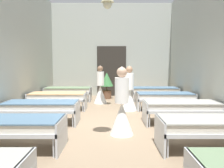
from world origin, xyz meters
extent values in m
cube|color=#8C755B|center=(0.00, 0.00, -0.05)|extent=(6.31, 11.07, 0.10)
cube|color=#B2B7AD|center=(0.00, 5.34, 2.22)|extent=(6.11, 0.20, 4.44)
cube|color=#2D2823|center=(0.00, 5.22, 1.20)|extent=(1.40, 0.06, 2.40)
sphere|color=beige|center=(-0.13, 1.83, 3.48)|extent=(0.28, 0.28, 0.28)
cylinder|color=#B7BCC1|center=(-0.93, -2.17, 0.17)|extent=(0.03, 0.03, 0.34)
cylinder|color=#B7BCC1|center=(-0.93, -1.45, 0.17)|extent=(0.03, 0.03, 0.34)
cube|color=#B7BCC1|center=(-1.80, -1.81, 0.38)|extent=(1.90, 0.84, 0.07)
cube|color=#B7BCC1|center=(-0.87, -1.81, 0.29)|extent=(0.04, 0.84, 0.57)
cube|color=silver|center=(-1.80, -1.81, 0.48)|extent=(1.82, 0.78, 0.14)
cube|color=slate|center=(-1.80, -1.81, 0.56)|extent=(1.86, 0.82, 0.02)
cylinder|color=#B7BCC1|center=(0.93, -2.17, 0.17)|extent=(0.03, 0.03, 0.34)
cylinder|color=#B7BCC1|center=(0.93, -1.45, 0.17)|extent=(0.03, 0.03, 0.34)
cube|color=#B7BCC1|center=(1.80, -1.81, 0.38)|extent=(1.90, 0.84, 0.07)
cube|color=#B7BCC1|center=(0.87, -1.81, 0.29)|extent=(0.04, 0.84, 0.57)
cube|color=silver|center=(1.80, -1.81, 0.48)|extent=(1.82, 0.78, 0.14)
cube|color=#9E9E93|center=(1.80, -1.81, 0.56)|extent=(1.86, 0.82, 0.02)
cylinder|color=#B7BCC1|center=(-2.67, -0.36, 0.17)|extent=(0.03, 0.03, 0.34)
cylinder|color=#B7BCC1|center=(-2.67, 0.36, 0.17)|extent=(0.03, 0.03, 0.34)
cylinder|color=#B7BCC1|center=(-0.93, -0.36, 0.17)|extent=(0.03, 0.03, 0.34)
cylinder|color=#B7BCC1|center=(-0.93, 0.36, 0.17)|extent=(0.03, 0.03, 0.34)
cube|color=#B7BCC1|center=(-1.80, 0.00, 0.38)|extent=(1.90, 0.84, 0.07)
cube|color=#B7BCC1|center=(-2.73, 0.00, 0.29)|extent=(0.04, 0.84, 0.57)
cube|color=#B7BCC1|center=(-0.87, 0.00, 0.29)|extent=(0.04, 0.84, 0.57)
cube|color=white|center=(-1.80, 0.00, 0.48)|extent=(1.82, 0.78, 0.14)
cube|color=slate|center=(-1.80, 0.00, 0.56)|extent=(1.86, 0.82, 0.02)
cylinder|color=#B7BCC1|center=(0.93, -0.36, 0.17)|extent=(0.03, 0.03, 0.34)
cylinder|color=#B7BCC1|center=(0.93, 0.36, 0.17)|extent=(0.03, 0.03, 0.34)
cylinder|color=#B7BCC1|center=(2.67, -0.36, 0.17)|extent=(0.03, 0.03, 0.34)
cylinder|color=#B7BCC1|center=(2.67, 0.36, 0.17)|extent=(0.03, 0.03, 0.34)
cube|color=#B7BCC1|center=(1.80, 0.00, 0.38)|extent=(1.90, 0.84, 0.07)
cube|color=#B7BCC1|center=(0.87, 0.00, 0.29)|extent=(0.04, 0.84, 0.57)
cube|color=#B7BCC1|center=(2.73, 0.00, 0.29)|extent=(0.04, 0.84, 0.57)
cube|color=white|center=(1.80, 0.00, 0.48)|extent=(1.82, 0.78, 0.14)
cube|color=#9E9E93|center=(1.80, 0.00, 0.56)|extent=(1.86, 0.82, 0.02)
cylinder|color=#B7BCC1|center=(-2.67, 1.45, 0.17)|extent=(0.03, 0.03, 0.34)
cylinder|color=#B7BCC1|center=(-2.67, 2.17, 0.17)|extent=(0.03, 0.03, 0.34)
cylinder|color=#B7BCC1|center=(-0.93, 1.45, 0.17)|extent=(0.03, 0.03, 0.34)
cylinder|color=#B7BCC1|center=(-0.93, 2.17, 0.17)|extent=(0.03, 0.03, 0.34)
cube|color=#B7BCC1|center=(-1.80, 1.81, 0.38)|extent=(1.90, 0.84, 0.07)
cube|color=#B7BCC1|center=(-2.73, 1.81, 0.29)|extent=(0.04, 0.84, 0.57)
cube|color=#B7BCC1|center=(-0.87, 1.81, 0.29)|extent=(0.04, 0.84, 0.57)
cube|color=white|center=(-1.80, 1.81, 0.48)|extent=(1.82, 0.78, 0.14)
cube|color=tan|center=(-1.80, 1.81, 0.56)|extent=(1.86, 0.82, 0.02)
cylinder|color=#B7BCC1|center=(0.93, 1.45, 0.17)|extent=(0.03, 0.03, 0.34)
cylinder|color=#B7BCC1|center=(0.93, 2.17, 0.17)|extent=(0.03, 0.03, 0.34)
cylinder|color=#B7BCC1|center=(2.67, 1.45, 0.17)|extent=(0.03, 0.03, 0.34)
cylinder|color=#B7BCC1|center=(2.67, 2.17, 0.17)|extent=(0.03, 0.03, 0.34)
cube|color=#B7BCC1|center=(1.80, 1.81, 0.38)|extent=(1.90, 0.84, 0.07)
cube|color=#B7BCC1|center=(0.87, 1.81, 0.29)|extent=(0.04, 0.84, 0.57)
cube|color=#B7BCC1|center=(2.73, 1.81, 0.29)|extent=(0.04, 0.84, 0.57)
cube|color=white|center=(1.80, 1.81, 0.48)|extent=(1.82, 0.78, 0.14)
cube|color=slate|center=(1.80, 1.81, 0.56)|extent=(1.86, 0.82, 0.02)
cylinder|color=#B7BCC1|center=(-2.67, 3.27, 0.17)|extent=(0.03, 0.03, 0.34)
cylinder|color=#B7BCC1|center=(-2.67, 3.99, 0.17)|extent=(0.03, 0.03, 0.34)
cylinder|color=#B7BCC1|center=(-0.93, 3.27, 0.17)|extent=(0.03, 0.03, 0.34)
cylinder|color=#B7BCC1|center=(-0.93, 3.99, 0.17)|extent=(0.03, 0.03, 0.34)
cube|color=#B7BCC1|center=(-1.80, 3.63, 0.38)|extent=(1.90, 0.84, 0.07)
cube|color=#B7BCC1|center=(-2.73, 3.63, 0.29)|extent=(0.04, 0.84, 0.57)
cube|color=#B7BCC1|center=(-0.87, 3.63, 0.29)|extent=(0.04, 0.84, 0.57)
cube|color=silver|center=(-1.80, 3.63, 0.48)|extent=(1.82, 0.78, 0.14)
cube|color=slate|center=(-1.80, 3.63, 0.56)|extent=(1.86, 0.82, 0.02)
cylinder|color=#B7BCC1|center=(0.93, 3.27, 0.17)|extent=(0.03, 0.03, 0.34)
cylinder|color=#B7BCC1|center=(0.93, 3.99, 0.17)|extent=(0.03, 0.03, 0.34)
cylinder|color=#B7BCC1|center=(2.67, 3.27, 0.17)|extent=(0.03, 0.03, 0.34)
cylinder|color=#B7BCC1|center=(2.67, 3.99, 0.17)|extent=(0.03, 0.03, 0.34)
cube|color=#B7BCC1|center=(1.80, 3.63, 0.38)|extent=(1.90, 0.84, 0.07)
cube|color=#B7BCC1|center=(0.87, 3.63, 0.29)|extent=(0.04, 0.84, 0.57)
cube|color=#B7BCC1|center=(2.73, 3.63, 0.29)|extent=(0.04, 0.84, 0.57)
cube|color=silver|center=(1.80, 3.63, 0.48)|extent=(1.82, 0.78, 0.14)
cube|color=slate|center=(1.80, 3.63, 0.56)|extent=(1.86, 0.82, 0.02)
cone|color=white|center=(0.23, -0.93, 0.35)|extent=(0.52, 0.52, 0.70)
cylinder|color=white|center=(0.23, -0.93, 0.97)|extent=(0.30, 0.30, 0.55)
sphere|color=tan|center=(0.23, -0.93, 1.36)|extent=(0.22, 0.22, 0.22)
cone|color=white|center=(0.23, -0.93, 1.44)|extent=(0.18, 0.18, 0.10)
cone|color=white|center=(0.59, 1.69, 0.35)|extent=(0.52, 0.52, 0.70)
cylinder|color=white|center=(0.59, 1.69, 0.97)|extent=(0.30, 0.30, 0.55)
sphere|color=#A87A5B|center=(0.59, 1.69, 1.36)|extent=(0.22, 0.22, 0.22)
cone|color=white|center=(0.59, 1.69, 1.44)|extent=(0.18, 0.18, 0.10)
cone|color=white|center=(-0.44, 3.07, 0.35)|extent=(0.52, 0.52, 0.70)
cylinder|color=white|center=(-0.44, 3.07, 0.97)|extent=(0.30, 0.30, 0.55)
sphere|color=#846047|center=(-0.44, 3.07, 1.36)|extent=(0.22, 0.22, 0.22)
cone|color=white|center=(-0.44, 3.07, 1.44)|extent=(0.18, 0.18, 0.10)
cylinder|color=brown|center=(-0.21, 4.29, 0.18)|extent=(0.40, 0.40, 0.36)
cylinder|color=brown|center=(-0.21, 4.29, 0.46)|extent=(0.06, 0.06, 0.20)
cone|color=#3D7A42|center=(-0.21, 4.29, 0.87)|extent=(0.58, 0.58, 0.61)
camera|label=1|loc=(0.02, -5.76, 1.53)|focal=36.34mm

